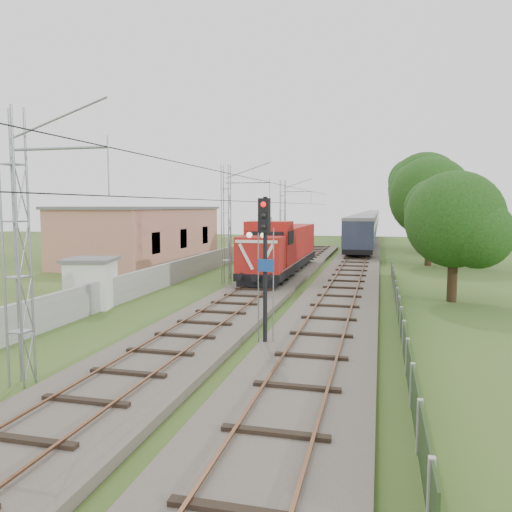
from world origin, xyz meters
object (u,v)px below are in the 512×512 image
(coach_rake, at_px, (370,220))
(signal_post, at_px, (265,246))
(locomotive, at_px, (282,248))
(relay_hut, at_px, (91,282))

(coach_rake, relative_size, signal_post, 20.32)
(locomotive, height_order, coach_rake, locomotive)
(locomotive, bearing_deg, signal_post, -80.79)
(signal_post, height_order, relay_hut, signal_post)
(relay_hut, bearing_deg, locomotive, 61.59)
(locomotive, bearing_deg, coach_rake, 85.80)
(coach_rake, distance_m, relay_hut, 82.77)
(locomotive, relative_size, coach_rake, 0.14)
(signal_post, bearing_deg, coach_rake, 88.75)
(locomotive, distance_m, coach_rake, 68.33)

